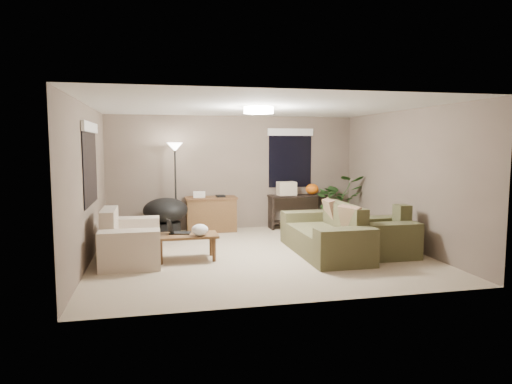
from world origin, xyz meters
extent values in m
plane|color=tan|center=(0.00, 0.00, 0.00)|extent=(5.50, 5.50, 0.00)
plane|color=white|center=(0.00, 0.00, 2.50)|extent=(5.50, 5.50, 0.00)
plane|color=#726154|center=(0.00, 2.50, 1.25)|extent=(5.50, 0.00, 5.50)
plane|color=#726154|center=(0.00, -2.50, 1.25)|extent=(5.50, 0.00, 5.50)
plane|color=#726154|center=(-2.75, 0.00, 1.25)|extent=(0.00, 5.00, 5.00)
plane|color=#726154|center=(2.75, 0.00, 1.25)|extent=(0.00, 5.00, 5.00)
cube|color=#4B482D|center=(1.11, -0.20, 0.21)|extent=(0.95, 1.48, 0.42)
cube|color=brown|center=(1.48, -0.20, 0.64)|extent=(0.22, 1.48, 0.43)
cube|color=#49472C|center=(1.11, -1.12, 0.30)|extent=(0.95, 0.36, 0.60)
cube|color=#47442A|center=(1.11, 0.72, 0.30)|extent=(0.95, 0.36, 0.60)
cube|color=#8C7251|center=(1.41, -0.65, 0.65)|extent=(0.37, 0.50, 0.47)
cube|color=#8C7251|center=(1.41, 0.25, 0.65)|extent=(0.27, 0.47, 0.47)
cube|color=beige|center=(-2.10, 0.04, 0.21)|extent=(0.90, 0.88, 0.42)
cube|color=beige|center=(-2.44, 0.04, 0.64)|extent=(0.22, 0.88, 0.43)
cube|color=beige|center=(-2.10, -0.58, 0.30)|extent=(0.90, 0.36, 0.60)
cube|color=beige|center=(-2.10, 0.66, 0.30)|extent=(0.90, 0.36, 0.60)
cube|color=#4A492C|center=(2.03, -0.52, 0.21)|extent=(0.95, 0.28, 0.42)
cube|color=#49482B|center=(2.40, -0.52, 0.64)|extent=(0.22, 0.28, 0.43)
cube|color=brown|center=(2.03, -0.84, 0.30)|extent=(0.95, 0.36, 0.60)
cube|color=#48472B|center=(2.03, -0.20, 0.30)|extent=(0.95, 0.36, 0.60)
cube|color=brown|center=(-1.23, -0.14, 0.40)|extent=(1.00, 0.55, 0.04)
cylinder|color=brown|center=(-1.65, -0.34, 0.19)|extent=(0.06, 0.06, 0.38)
cylinder|color=brown|center=(-0.81, -0.34, 0.19)|extent=(0.06, 0.06, 0.38)
cylinder|color=brown|center=(-1.65, 0.06, 0.19)|extent=(0.06, 0.06, 0.38)
cylinder|color=brown|center=(-0.81, 0.06, 0.19)|extent=(0.06, 0.06, 0.38)
cube|color=black|center=(-1.33, -0.04, 0.43)|extent=(0.37, 0.29, 0.02)
cube|color=black|center=(-1.49, -0.04, 0.55)|extent=(0.13, 0.24, 0.22)
ellipsoid|color=white|center=(-1.03, -0.29, 0.51)|extent=(0.34, 0.33, 0.19)
cube|color=brown|center=(-0.55, 2.20, 0.35)|extent=(1.05, 0.45, 0.71)
cube|color=brown|center=(-0.55, 2.20, 0.73)|extent=(1.10, 0.50, 0.04)
cube|color=silver|center=(-0.80, 2.20, 0.81)|extent=(0.27, 0.23, 0.12)
cube|color=black|center=(-0.35, 2.15, 0.77)|extent=(0.19, 0.23, 0.04)
cube|color=black|center=(1.39, 2.20, 0.73)|extent=(1.30, 0.40, 0.04)
cube|color=black|center=(0.79, 2.20, 0.35)|extent=(0.05, 0.38, 0.71)
cube|color=black|center=(1.99, 2.20, 0.35)|extent=(0.05, 0.38, 0.71)
cube|color=black|center=(1.39, 2.20, 0.15)|extent=(1.25, 0.36, 0.03)
ellipsoid|color=orange|center=(1.74, 2.20, 0.87)|extent=(0.35, 0.35, 0.24)
cube|color=beige|center=(1.14, 2.20, 0.90)|extent=(0.40, 0.31, 0.30)
cylinder|color=black|center=(-1.52, 1.82, 0.15)|extent=(0.60, 0.60, 0.30)
ellipsoid|color=black|center=(-1.52, 1.82, 0.55)|extent=(0.98, 0.98, 0.50)
cylinder|color=black|center=(-1.30, 2.04, 0.01)|extent=(0.28, 0.28, 0.02)
cylinder|color=black|center=(-1.30, 2.04, 0.90)|extent=(0.04, 0.04, 1.78)
cone|color=white|center=(-1.30, 2.04, 1.82)|extent=(0.32, 0.32, 0.18)
cylinder|color=white|center=(0.00, 0.00, 2.44)|extent=(0.50, 0.50, 0.10)
imported|color=#2D5923|center=(2.28, 1.99, 0.47)|extent=(1.08, 1.20, 0.94)
cube|color=tan|center=(2.39, 0.11, 0.01)|extent=(0.32, 0.32, 0.03)
cylinder|color=tan|center=(2.39, 0.11, 0.25)|extent=(0.12, 0.12, 0.44)
cube|color=tan|center=(2.39, 0.11, 0.48)|extent=(0.22, 0.22, 0.03)
cube|color=black|center=(-2.73, 0.30, 1.55)|extent=(0.01, 1.50, 1.30)
cube|color=white|center=(-2.71, 0.30, 2.15)|extent=(0.05, 1.56, 0.16)
cube|color=black|center=(1.30, 2.48, 1.55)|extent=(1.00, 0.01, 1.30)
cube|color=white|center=(1.30, 2.46, 2.15)|extent=(1.06, 0.05, 0.16)
camera|label=1|loc=(-1.70, -7.50, 1.88)|focal=32.00mm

